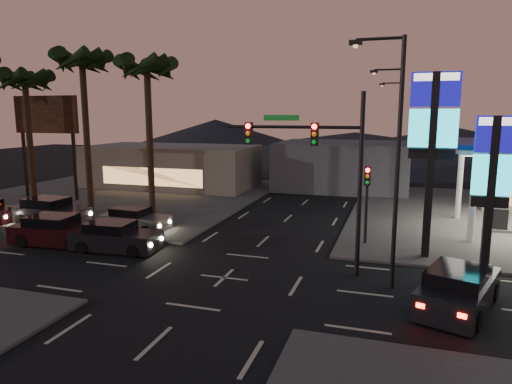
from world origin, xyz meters
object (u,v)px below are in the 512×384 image
(traffic_signal_mast, at_px, (320,157))
(car_lane_b_front, at_px, (134,220))
(car_lane_a_front, at_px, (115,237))
(suv_station, at_px, (458,289))
(car_lane_b_mid, at_px, (50,212))
(car_lane_a_mid, at_px, (56,231))
(pylon_sign_tall, at_px, (433,128))
(pylon_sign_short, at_px, (492,169))

(traffic_signal_mast, xyz_separation_m, car_lane_b_front, (-12.04, 4.09, -4.57))
(car_lane_a_front, relative_size, suv_station, 0.92)
(car_lane_b_front, relative_size, suv_station, 0.85)
(car_lane_b_mid, height_order, suv_station, car_lane_b_mid)
(car_lane_a_mid, bearing_deg, car_lane_b_mid, 134.44)
(car_lane_a_front, xyz_separation_m, car_lane_b_front, (-1.36, 3.98, -0.05))
(car_lane_a_mid, xyz_separation_m, suv_station, (19.98, -2.50, -0.00))
(car_lane_a_front, relative_size, car_lane_b_front, 1.08)
(car_lane_b_mid, bearing_deg, car_lane_a_front, -27.25)
(car_lane_b_mid, distance_m, suv_station, 24.62)
(car_lane_b_mid, bearing_deg, traffic_signal_mast, -12.33)
(pylon_sign_tall, distance_m, car_lane_a_front, 16.78)
(pylon_sign_tall, xyz_separation_m, car_lane_b_mid, (-22.93, 0.46, -5.61))
(pylon_sign_tall, height_order, traffic_signal_mast, pylon_sign_tall)
(traffic_signal_mast, bearing_deg, car_lane_b_mid, 167.67)
(car_lane_a_front, height_order, car_lane_a_mid, car_lane_a_mid)
(traffic_signal_mast, relative_size, suv_station, 1.54)
(traffic_signal_mast, bearing_deg, car_lane_b_front, 161.25)
(car_lane_a_mid, distance_m, car_lane_b_mid, 5.43)
(pylon_sign_short, relative_size, suv_station, 1.35)
(suv_station, bearing_deg, traffic_signal_mast, 156.81)
(pylon_sign_tall, height_order, car_lane_a_mid, pylon_sign_tall)
(traffic_signal_mast, relative_size, car_lane_a_front, 1.68)
(traffic_signal_mast, bearing_deg, pylon_sign_short, 19.13)
(car_lane_a_front, distance_m, car_lane_b_front, 4.21)
(pylon_sign_tall, height_order, car_lane_b_mid, pylon_sign_tall)
(car_lane_b_front, relative_size, car_lane_b_mid, 0.84)
(car_lane_a_front, bearing_deg, car_lane_a_mid, -179.94)
(traffic_signal_mast, xyz_separation_m, suv_station, (5.59, -2.40, -4.48))
(pylon_sign_tall, bearing_deg, pylon_sign_short, -21.80)
(car_lane_a_mid, height_order, car_lane_b_front, car_lane_a_mid)
(car_lane_a_front, height_order, suv_station, suv_station)
(car_lane_a_front, height_order, car_lane_b_front, car_lane_a_front)
(pylon_sign_tall, xyz_separation_m, traffic_signal_mast, (-4.74, -3.51, -1.17))
(pylon_sign_tall, relative_size, car_lane_a_front, 1.90)
(car_lane_b_front, bearing_deg, car_lane_a_front, -71.13)
(traffic_signal_mast, bearing_deg, pylon_sign_tall, 36.52)
(traffic_signal_mast, height_order, car_lane_a_mid, traffic_signal_mast)
(traffic_signal_mast, xyz_separation_m, car_lane_a_mid, (-14.39, 0.10, -4.48))
(car_lane_b_front, xyz_separation_m, suv_station, (17.63, -6.48, 0.09))
(traffic_signal_mast, height_order, suv_station, traffic_signal_mast)
(pylon_sign_tall, height_order, pylon_sign_short, pylon_sign_tall)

